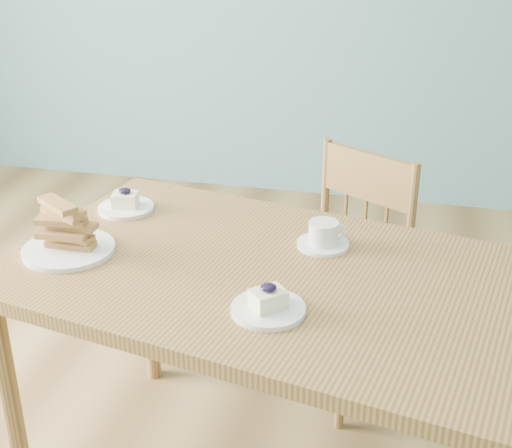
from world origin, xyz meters
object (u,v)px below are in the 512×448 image
(dining_chair, at_px, (340,275))
(cheesecake_plate_near, at_px, (268,305))
(biscotti_plate, at_px, (67,235))
(coffee_cup, at_px, (324,236))
(dining_table, at_px, (282,299))
(cheesecake_plate_far, at_px, (126,204))

(dining_chair, bearing_deg, cheesecake_plate_near, -66.39)
(cheesecake_plate_near, bearing_deg, biscotti_plate, 163.63)
(cheesecake_plate_near, xyz_separation_m, biscotti_plate, (-0.59, 0.17, 0.03))
(coffee_cup, bearing_deg, dining_table, -132.45)
(dining_chair, xyz_separation_m, cheesecake_plate_near, (-0.09, -0.78, 0.34))
(dining_chair, bearing_deg, cheesecake_plate_far, -123.34)
(dining_table, height_order, dining_chair, dining_chair)
(cheesecake_plate_far, distance_m, biscotti_plate, 0.30)
(cheesecake_plate_near, distance_m, cheesecake_plate_far, 0.71)
(dining_table, relative_size, cheesecake_plate_near, 8.91)
(biscotti_plate, bearing_deg, dining_table, 1.25)
(dining_table, xyz_separation_m, cheesecake_plate_near, (0.00, -0.18, 0.09))
(cheesecake_plate_far, height_order, coffee_cup, same)
(dining_table, distance_m, dining_chair, 0.65)
(dining_table, height_order, cheesecake_plate_far, cheesecake_plate_far)
(dining_table, bearing_deg, biscotti_plate, -167.29)
(dining_table, relative_size, coffee_cup, 10.84)
(dining_table, xyz_separation_m, coffee_cup, (0.08, 0.18, 0.11))
(dining_table, xyz_separation_m, cheesecake_plate_far, (-0.54, 0.28, 0.09))
(dining_chair, xyz_separation_m, cheesecake_plate_far, (-0.63, -0.32, 0.34))
(dining_table, xyz_separation_m, biscotti_plate, (-0.58, -0.01, 0.13))
(dining_chair, xyz_separation_m, biscotti_plate, (-0.67, -0.61, 0.37))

